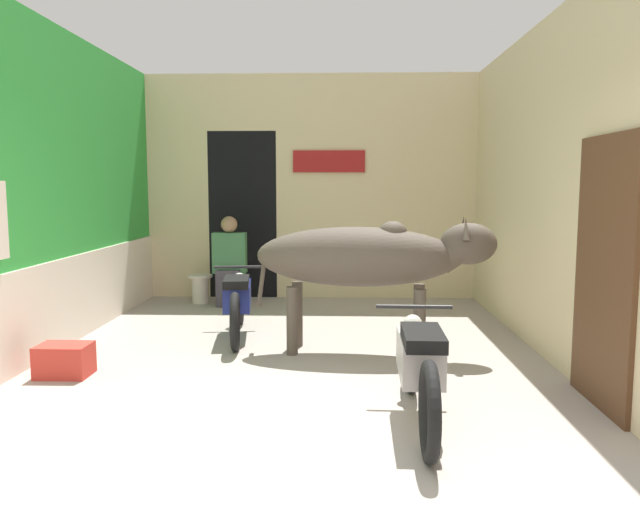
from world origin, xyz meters
The scene contains 10 objects.
ground_plane centered at (0.00, 0.00, 0.00)m, with size 30.00×30.00×0.00m, color #9E9389.
wall_left_shopfront centered at (-2.48, 2.75, 1.57)m, with size 0.25×5.52×3.25m.
wall_back_with_doorway centered at (-0.38, 5.79, 1.47)m, with size 4.79×0.93×3.25m.
wall_right_with_door centered at (2.48, 2.71, 1.60)m, with size 0.22×5.52×3.25m.
cow centered at (0.72, 2.45, 0.95)m, with size 2.36×0.79×1.37m.
motorcycle_near centered at (0.99, 0.63, 0.42)m, with size 0.58×1.88×0.74m.
motorcycle_far centered at (-0.68, 3.08, 0.41)m, with size 0.58×1.84×0.72m.
shopkeeper_seated centered at (-1.09, 4.88, 0.64)m, with size 0.46×0.34×1.23m.
plastic_stool centered at (-1.54, 5.03, 0.21)m, with size 0.34×0.34×0.40m.
crate centered at (-1.95, 1.59, 0.14)m, with size 0.44×0.32×0.28m.
Camera 1 is at (0.45, -3.59, 1.64)m, focal length 35.00 mm.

